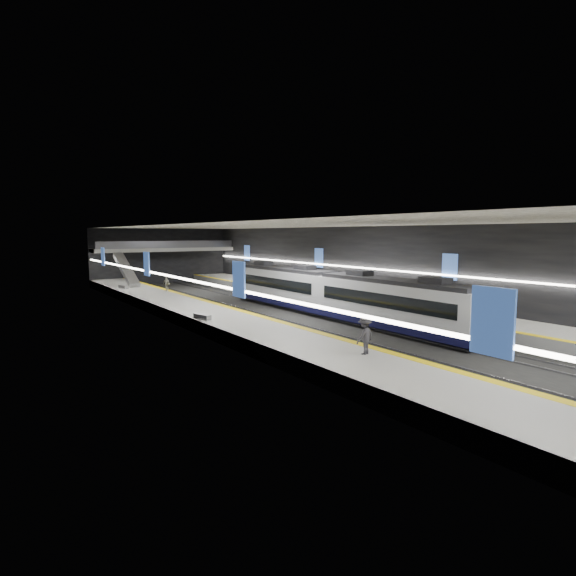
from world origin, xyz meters
TOP-DOWN VIEW (x-y plane):
  - ground at (0.00, 0.00)m, footprint 70.00×70.00m
  - ceiling at (0.00, 0.00)m, footprint 20.00×70.00m
  - wall_left at (-10.00, 0.00)m, footprint 0.04×70.00m
  - wall_right at (10.00, 0.00)m, footprint 0.04×70.00m
  - wall_back at (0.00, 35.00)m, footprint 20.00×0.04m
  - platform_left at (-7.50, 0.00)m, footprint 5.00×70.00m
  - tile_surface_left at (-7.50, 0.00)m, footprint 5.00×70.00m
  - tactile_strip_left at (-5.30, 0.00)m, footprint 0.60×70.00m
  - platform_right at (7.50, 0.00)m, footprint 5.00×70.00m
  - tile_surface_right at (7.50, 0.00)m, footprint 5.00×70.00m
  - tactile_strip_right at (5.30, 0.00)m, footprint 0.60×70.00m
  - rails at (-0.00, 0.00)m, footprint 6.52×70.00m
  - train at (2.50, -1.36)m, footprint 2.69×30.04m
  - ad_posters at (-0.00, 1.00)m, footprint 19.94×53.50m
  - cove_light_left at (-9.80, 0.00)m, footprint 0.25×68.60m
  - cove_light_right at (9.80, 0.00)m, footprint 0.25×68.60m
  - mezzanine_bridge at (0.00, 32.93)m, footprint 20.00×3.00m
  - escalator at (-7.50, 26.00)m, footprint 1.20×7.50m
  - bench_left_near at (-9.50, -1.44)m, footprint 0.81×1.67m
  - bench_left_far at (-8.95, 22.00)m, footprint 0.76×1.67m
  - bench_right_near at (9.50, -5.73)m, footprint 1.18×1.84m
  - bench_right_far at (8.59, 16.88)m, footprint 0.52×1.87m
  - passenger_right_a at (6.80, 1.53)m, footprint 0.58×0.71m
  - passenger_left_a at (-5.63, 17.01)m, footprint 0.73×1.00m
  - passenger_left_b at (-6.65, -15.67)m, footprint 1.39×1.00m

SIDE VIEW (x-z plane):
  - ground at x=0.00m, z-range 0.00..0.00m
  - rails at x=0.00m, z-range 0.00..0.12m
  - platform_left at x=-7.50m, z-range 0.00..1.00m
  - platform_right at x=7.50m, z-range 0.00..1.00m
  - tile_surface_left at x=-7.50m, z-range 1.00..1.02m
  - tile_surface_right at x=7.50m, z-range 1.00..1.02m
  - tactile_strip_left at x=-5.30m, z-range 1.01..1.03m
  - tactile_strip_right at x=5.30m, z-range 1.01..1.03m
  - bench_left_far at x=-8.95m, z-range 1.00..1.39m
  - bench_left_near at x=-9.50m, z-range 1.00..1.39m
  - bench_right_near at x=9.50m, z-range 1.00..1.44m
  - bench_right_far at x=8.59m, z-range 1.00..1.46m
  - passenger_left_a at x=-5.63m, z-range 1.00..2.57m
  - passenger_right_a at x=6.80m, z-range 1.00..2.68m
  - passenger_left_b at x=-6.65m, z-range 1.00..2.95m
  - train at x=2.50m, z-range 0.40..4.00m
  - escalator at x=-7.50m, z-range 0.94..4.86m
  - cove_light_left at x=-9.80m, z-range 3.74..3.86m
  - cove_light_right at x=9.80m, z-range 3.74..3.86m
  - wall_left at x=-10.00m, z-range 0.00..8.00m
  - wall_right at x=10.00m, z-range 0.00..8.00m
  - wall_back at x=0.00m, z-range 0.00..8.00m
  - ad_posters at x=0.00m, z-range 3.40..5.60m
  - mezzanine_bridge at x=0.00m, z-range 4.29..5.79m
  - ceiling at x=0.00m, z-range 7.98..8.02m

